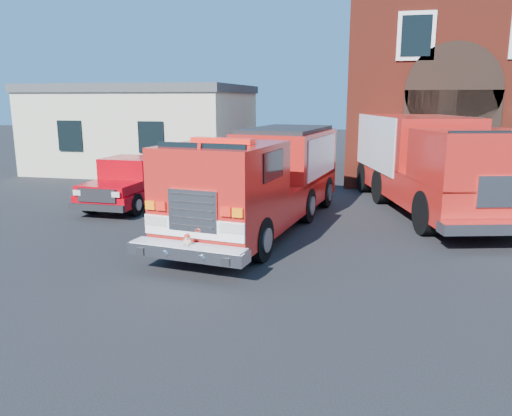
% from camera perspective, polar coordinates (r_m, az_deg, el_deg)
% --- Properties ---
extents(ground, '(100.00, 100.00, 0.00)m').
position_cam_1_polar(ground, '(12.54, 1.18, -4.65)').
color(ground, black).
rests_on(ground, ground).
extents(parking_stripe_mid, '(0.12, 3.00, 0.01)m').
position_cam_1_polar(parking_stripe_mid, '(16.71, 26.53, -1.62)').
color(parking_stripe_mid, yellow).
rests_on(parking_stripe_mid, ground).
extents(parking_stripe_far, '(0.12, 3.00, 0.01)m').
position_cam_1_polar(parking_stripe_far, '(19.57, 24.48, 0.46)').
color(parking_stripe_far, yellow).
rests_on(parking_stripe_far, ground).
extents(side_building, '(10.20, 8.20, 4.35)m').
position_cam_1_polar(side_building, '(27.26, -12.32, 9.03)').
color(side_building, beige).
rests_on(side_building, ground).
extents(fire_engine, '(3.85, 9.32, 2.79)m').
position_cam_1_polar(fire_engine, '(14.38, 0.84, 3.47)').
color(fire_engine, black).
rests_on(fire_engine, ground).
extents(pickup_truck, '(2.04, 5.25, 1.70)m').
position_cam_1_polar(pickup_truck, '(18.11, -13.58, 2.93)').
color(pickup_truck, black).
rests_on(pickup_truck, ground).
extents(secondary_truck, '(5.25, 9.91, 3.08)m').
position_cam_1_polar(secondary_truck, '(17.64, 19.12, 5.21)').
color(secondary_truck, black).
rests_on(secondary_truck, ground).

